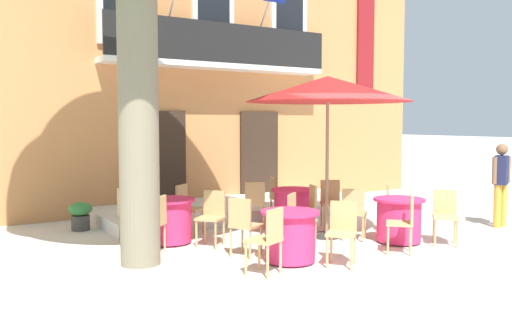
# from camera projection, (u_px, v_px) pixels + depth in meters

# --- Properties ---
(ground_plane) EXTENTS (120.00, 120.00, 0.00)m
(ground_plane) POSITION_uv_depth(u_px,v_px,m) (365.00, 245.00, 8.96)
(ground_plane) COLOR silver
(building_facade) EXTENTS (13.00, 5.09, 7.50)m
(building_facade) POSITION_uv_depth(u_px,v_px,m) (178.00, 59.00, 14.47)
(building_facade) COLOR #CC844C
(building_facade) RESTS_ON ground
(entrance_step_platform) EXTENTS (6.22, 2.38, 0.25)m
(entrance_step_platform) POSITION_uv_depth(u_px,v_px,m) (238.00, 208.00, 12.05)
(entrance_step_platform) COLOR silver
(entrance_step_platform) RESTS_ON ground
(cafe_table_near_tree) EXTENTS (0.86, 0.86, 0.76)m
(cafe_table_near_tree) POSITION_uv_depth(u_px,v_px,m) (290.00, 236.00, 7.87)
(cafe_table_near_tree) COLOR #E52D66
(cafe_table_near_tree) RESTS_ON ground
(cafe_chair_near_tree_0) EXTENTS (0.53, 0.53, 0.91)m
(cafe_chair_near_tree_0) POSITION_uv_depth(u_px,v_px,m) (268.00, 236.00, 7.18)
(cafe_chair_near_tree_0) COLOR tan
(cafe_chair_near_tree_0) RESTS_ON ground
(cafe_chair_near_tree_1) EXTENTS (0.56, 0.56, 0.91)m
(cafe_chair_near_tree_1) POSITION_uv_depth(u_px,v_px,m) (342.00, 229.00, 7.70)
(cafe_chair_near_tree_1) COLOR tan
(cafe_chair_near_tree_1) RESTS_ON ground
(cafe_chair_near_tree_2) EXTENTS (0.56, 0.56, 0.91)m
(cafe_chair_near_tree_2) POSITION_uv_depth(u_px,v_px,m) (298.00, 218.00, 8.59)
(cafe_chair_near_tree_2) COLOR tan
(cafe_chair_near_tree_2) RESTS_ON ground
(cafe_chair_near_tree_3) EXTENTS (0.54, 0.54, 0.91)m
(cafe_chair_near_tree_3) POSITION_uv_depth(u_px,v_px,m) (243.00, 223.00, 8.16)
(cafe_chair_near_tree_3) COLOR tan
(cafe_chair_near_tree_3) RESTS_ON ground
(cafe_table_middle) EXTENTS (0.86, 0.86, 0.76)m
(cafe_table_middle) POSITION_uv_depth(u_px,v_px,m) (399.00, 220.00, 9.15)
(cafe_table_middle) COLOR #E52D66
(cafe_table_middle) RESTS_ON ground
(cafe_chair_middle_0) EXTENTS (0.57, 0.57, 0.91)m
(cafe_chair_middle_0) POSITION_uv_depth(u_px,v_px,m) (405.00, 220.00, 8.39)
(cafe_chair_middle_0) COLOR tan
(cafe_chair_middle_0) RESTS_ON ground
(cafe_chair_middle_1) EXTENTS (0.57, 0.57, 0.91)m
(cafe_chair_middle_1) POSITION_uv_depth(u_px,v_px,m) (445.00, 213.00, 9.02)
(cafe_chair_middle_1) COLOR tan
(cafe_chair_middle_1) RESTS_ON ground
(cafe_chair_middle_2) EXTENTS (0.57, 0.57, 0.91)m
(cafe_chair_middle_2) POSITION_uv_depth(u_px,v_px,m) (393.00, 205.00, 9.88)
(cafe_chair_middle_2) COLOR tan
(cafe_chair_middle_2) RESTS_ON ground
(cafe_chair_middle_3) EXTENTS (0.56, 0.56, 0.91)m
(cafe_chair_middle_3) POSITION_uv_depth(u_px,v_px,m) (354.00, 210.00, 9.30)
(cafe_chair_middle_3) COLOR tan
(cafe_chair_middle_3) RESTS_ON ground
(cafe_table_front) EXTENTS (0.86, 0.86, 0.76)m
(cafe_table_front) POSITION_uv_depth(u_px,v_px,m) (293.00, 208.00, 10.44)
(cafe_table_front) COLOR #E52D66
(cafe_table_front) RESTS_ON ground
(cafe_chair_front_0) EXTENTS (0.50, 0.50, 0.91)m
(cafe_chair_front_0) POSITION_uv_depth(u_px,v_px,m) (278.00, 196.00, 11.13)
(cafe_chair_front_0) COLOR tan
(cafe_chair_front_0) RESTS_ON ground
(cafe_chair_front_1) EXTENTS (0.55, 0.55, 0.91)m
(cafe_chair_front_1) POSITION_uv_depth(u_px,v_px,m) (255.00, 201.00, 10.34)
(cafe_chair_front_1) COLOR tan
(cafe_chair_front_1) RESTS_ON ground
(cafe_chair_front_2) EXTENTS (0.52, 0.52, 0.91)m
(cafe_chair_front_2) POSITION_uv_depth(u_px,v_px,m) (307.00, 206.00, 9.71)
(cafe_chair_front_2) COLOR tan
(cafe_chair_front_2) RESTS_ON ground
(cafe_chair_front_3) EXTENTS (0.55, 0.55, 0.91)m
(cafe_chair_front_3) POSITION_uv_depth(u_px,v_px,m) (331.00, 200.00, 10.54)
(cafe_chair_front_3) COLOR tan
(cafe_chair_front_3) RESTS_ON ground
(cafe_table_far_side) EXTENTS (0.86, 0.86, 0.76)m
(cafe_table_far_side) POSITION_uv_depth(u_px,v_px,m) (169.00, 220.00, 9.10)
(cafe_table_far_side) COLOR #E52D66
(cafe_table_far_side) RESTS_ON ground
(cafe_chair_far_side_0) EXTENTS (0.57, 0.57, 0.91)m
(cafe_chair_far_side_0) POSITION_uv_depth(u_px,v_px,m) (154.00, 220.00, 8.34)
(cafe_chair_far_side_0) COLOR tan
(cafe_chair_far_side_0) RESTS_ON ground
(cafe_chair_far_side_1) EXTENTS (0.56, 0.56, 0.91)m
(cafe_chair_far_side_1) POSITION_uv_depth(u_px,v_px,m) (212.00, 214.00, 8.91)
(cafe_chair_far_side_1) COLOR tan
(cafe_chair_far_side_1) RESTS_ON ground
(cafe_chair_far_side_2) EXTENTS (0.56, 0.56, 0.91)m
(cafe_chair_far_side_2) POSITION_uv_depth(u_px,v_px,m) (187.00, 206.00, 9.81)
(cafe_chair_far_side_2) COLOR tan
(cafe_chair_far_side_2) RESTS_ON ground
(cafe_chair_far_side_3) EXTENTS (0.55, 0.55, 0.91)m
(cafe_chair_far_side_3) POSITION_uv_depth(u_px,v_px,m) (131.00, 210.00, 9.34)
(cafe_chair_far_side_3) COLOR tan
(cafe_chair_far_side_3) RESTS_ON ground
(cafe_umbrella) EXTENTS (2.90, 2.90, 2.85)m
(cafe_umbrella) POSITION_uv_depth(u_px,v_px,m) (328.00, 90.00, 9.37)
(cafe_umbrella) COLOR #997A56
(cafe_umbrella) RESTS_ON ground
(ground_planter_left) EXTENTS (0.44, 0.44, 0.53)m
(ground_planter_left) POSITION_uv_depth(u_px,v_px,m) (80.00, 214.00, 10.20)
(ground_planter_left) COLOR #47423D
(ground_planter_left) RESTS_ON ground
(pedestrian_near_entrance) EXTENTS (0.53, 0.34, 1.63)m
(pedestrian_near_entrance) POSITION_uv_depth(u_px,v_px,m) (501.00, 180.00, 10.46)
(pedestrian_near_entrance) COLOR gold
(pedestrian_near_entrance) RESTS_ON ground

